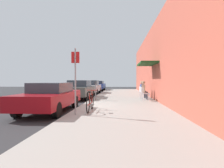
% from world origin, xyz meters
% --- Properties ---
extents(ground_plane, '(60.00, 60.00, 0.00)m').
position_xyz_m(ground_plane, '(0.00, 0.00, 0.00)').
color(ground_plane, '#2D2D30').
extents(sidewalk_slab, '(4.50, 32.00, 0.12)m').
position_xyz_m(sidewalk_slab, '(2.25, 2.00, 0.06)').
color(sidewalk_slab, '#9E9B93').
rests_on(sidewalk_slab, ground_plane).
extents(building_facade, '(1.40, 32.00, 5.54)m').
position_xyz_m(building_facade, '(4.65, 2.01, 2.77)').
color(building_facade, '#BC5442').
rests_on(building_facade, ground_plane).
extents(parked_car_0, '(1.80, 4.40, 1.36)m').
position_xyz_m(parked_car_0, '(-1.10, -1.17, 0.71)').
color(parked_car_0, maroon).
rests_on(parked_car_0, ground_plane).
extents(parked_car_1, '(1.80, 4.40, 1.47)m').
position_xyz_m(parked_car_1, '(-1.10, 4.62, 0.76)').
color(parked_car_1, '#47514C').
rests_on(parked_car_1, ground_plane).
extents(parked_car_2, '(1.80, 4.40, 1.47)m').
position_xyz_m(parked_car_2, '(-1.10, 9.85, 0.75)').
color(parked_car_2, '#B7B7BC').
rests_on(parked_car_2, ground_plane).
extents(parked_car_3, '(1.80, 4.40, 1.39)m').
position_xyz_m(parked_car_3, '(-1.10, 15.82, 0.73)').
color(parked_car_3, navy).
rests_on(parked_car_3, ground_plane).
extents(parking_meter, '(0.12, 0.10, 1.32)m').
position_xyz_m(parking_meter, '(0.45, 2.78, 0.89)').
color(parking_meter, slate).
rests_on(parking_meter, sidewalk_slab).
extents(street_sign, '(0.32, 0.06, 2.60)m').
position_xyz_m(street_sign, '(0.40, -2.44, 1.64)').
color(street_sign, gray).
rests_on(street_sign, sidewalk_slab).
extents(bicycle_0, '(0.46, 1.71, 0.90)m').
position_xyz_m(bicycle_0, '(0.83, -1.58, 0.48)').
color(bicycle_0, black).
rests_on(bicycle_0, sidewalk_slab).
extents(cafe_chair_0, '(0.47, 0.47, 0.87)m').
position_xyz_m(cafe_chair_0, '(3.77, 2.55, 0.62)').
color(cafe_chair_0, silver).
rests_on(cafe_chair_0, sidewalk_slab).
extents(cafe_chair_1, '(0.46, 0.46, 0.87)m').
position_xyz_m(cafe_chair_1, '(3.77, 3.38, 0.62)').
color(cafe_chair_1, silver).
rests_on(cafe_chair_1, sidewalk_slab).
extents(seated_patron_1, '(0.44, 0.37, 1.29)m').
position_xyz_m(seated_patron_1, '(3.83, 3.38, 0.82)').
color(seated_patron_1, '#232838').
rests_on(seated_patron_1, sidewalk_slab).
extents(cafe_chair_2, '(0.50, 0.50, 0.87)m').
position_xyz_m(cafe_chair_2, '(3.77, 4.39, 0.62)').
color(cafe_chair_2, silver).
rests_on(cafe_chair_2, sidewalk_slab).
extents(seated_patron_2, '(0.47, 0.41, 1.29)m').
position_xyz_m(seated_patron_2, '(3.83, 4.40, 0.82)').
color(seated_patron_2, '#232838').
rests_on(seated_patron_2, sidewalk_slab).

